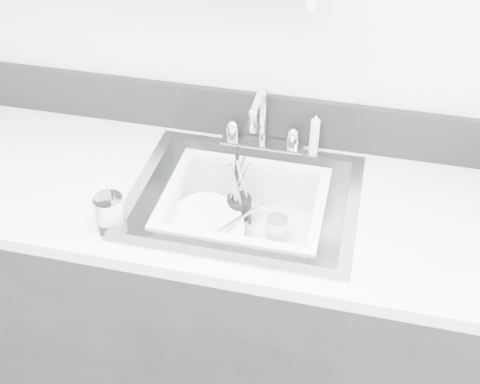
# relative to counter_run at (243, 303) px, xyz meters

# --- Properties ---
(room_shell) EXTENTS (3.50, 3.00, 2.60)m
(room_shell) POSITION_rel_counter_run_xyz_m (0.00, -0.80, 1.22)
(room_shell) COLOR silver
(room_shell) RESTS_ON ground
(counter_run) EXTENTS (3.20, 0.62, 0.92)m
(counter_run) POSITION_rel_counter_run_xyz_m (0.00, 0.00, 0.00)
(counter_run) COLOR black
(counter_run) RESTS_ON ground
(backsplash) EXTENTS (3.20, 0.02, 0.16)m
(backsplash) POSITION_rel_counter_run_xyz_m (0.00, 0.30, 0.54)
(backsplash) COLOR black
(backsplash) RESTS_ON counter_run
(sink) EXTENTS (0.64, 0.52, 0.20)m
(sink) POSITION_rel_counter_run_xyz_m (0.00, 0.00, 0.37)
(sink) COLOR silver
(sink) RESTS_ON counter_run
(faucet) EXTENTS (0.26, 0.18, 0.23)m
(faucet) POSITION_rel_counter_run_xyz_m (0.00, 0.25, 0.52)
(faucet) COLOR silver
(faucet) RESTS_ON counter_run
(side_sprayer) EXTENTS (0.03, 0.03, 0.14)m
(side_sprayer) POSITION_rel_counter_run_xyz_m (0.16, 0.25, 0.53)
(side_sprayer) COLOR silver
(side_sprayer) RESTS_ON counter_run
(wash_tub) EXTENTS (0.46, 0.38, 0.18)m
(wash_tub) POSITION_rel_counter_run_xyz_m (0.00, -0.00, 0.38)
(wash_tub) COLOR silver
(wash_tub) RESTS_ON sink
(plate_stack) EXTENTS (0.27, 0.26, 0.11)m
(plate_stack) POSITION_rel_counter_run_xyz_m (-0.09, -0.05, 0.34)
(plate_stack) COLOR white
(plate_stack) RESTS_ON wash_tub
(utensil_cup) EXTENTS (0.08, 0.08, 0.25)m
(utensil_cup) POSITION_rel_counter_run_xyz_m (-0.03, 0.06, 0.36)
(utensil_cup) COLOR black
(utensil_cup) RESTS_ON wash_tub
(ladle) EXTENTS (0.29, 0.20, 0.08)m
(ladle) POSITION_rel_counter_run_xyz_m (-0.06, 0.01, 0.35)
(ladle) COLOR silver
(ladle) RESTS_ON wash_tub
(tumbler_in_tub) EXTENTS (0.08, 0.08, 0.09)m
(tumbler_in_tub) POSITION_rel_counter_run_xyz_m (0.10, 0.00, 0.35)
(tumbler_in_tub) COLOR white
(tumbler_in_tub) RESTS_ON wash_tub
(tumbler_counter) EXTENTS (0.08, 0.08, 0.11)m
(tumbler_counter) POSITION_rel_counter_run_xyz_m (-0.31, -0.21, 0.51)
(tumbler_counter) COLOR white
(tumbler_counter) RESTS_ON counter_run
(bowl_small) EXTENTS (0.13, 0.13, 0.03)m
(bowl_small) POSITION_rel_counter_run_xyz_m (0.06, -0.09, 0.32)
(bowl_small) COLOR white
(bowl_small) RESTS_ON wash_tub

